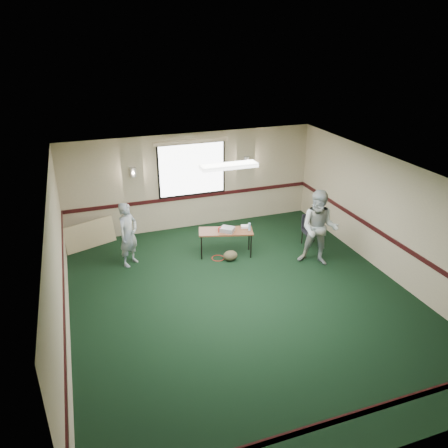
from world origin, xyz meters
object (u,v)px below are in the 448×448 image
object	(u,v)px
projector	(227,229)
person_left	(128,234)
folding_table	(226,232)
conference_chair	(310,228)
person_right	(319,228)

from	to	relation	value
projector	person_left	distance (m)	2.38
projector	folding_table	bearing A→B (deg)	151.90
projector	conference_chair	xyz separation A→B (m)	(2.25, -0.13, -0.23)
folding_table	person_right	bearing A→B (deg)	-14.83
conference_chair	person_right	xyz separation A→B (m)	(-0.34, -0.95, 0.45)
conference_chair	person_left	xyz separation A→B (m)	(-4.60, 0.49, 0.31)
projector	person_left	world-z (taller)	person_left
folding_table	conference_chair	size ratio (longest dim) A/B	1.72
person_left	conference_chair	bearing A→B (deg)	-48.25
person_right	folding_table	bearing A→B (deg)	-175.00
folding_table	projector	size ratio (longest dim) A/B	4.45
person_right	projector	bearing A→B (deg)	-174.09
folding_table	person_left	xyz separation A→B (m)	(-2.33, 0.31, 0.17)
folding_table	person_left	size ratio (longest dim) A/B	0.90
projector	person_right	xyz separation A→B (m)	(1.91, -1.08, 0.21)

